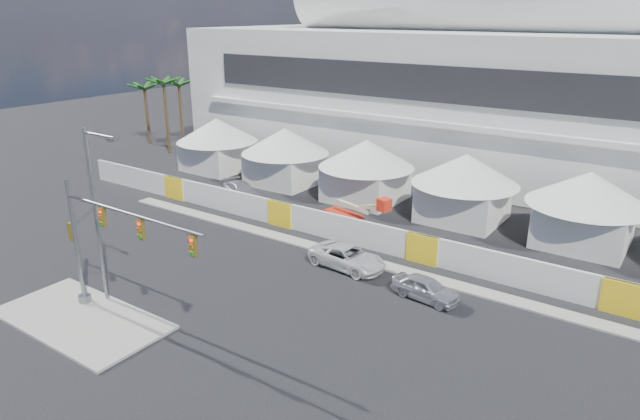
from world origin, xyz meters
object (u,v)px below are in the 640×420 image
Objects in this scene: pickup_curb at (347,257)px; boom_lift at (350,216)px; lot_car_c at (241,191)px; sedan_silver at (426,288)px; traffic_mast at (100,244)px; streetlight_median at (97,206)px.

boom_lift reaches higher than pickup_curb.
boom_lift reaches higher than lot_car_c.
sedan_silver is 12.42m from boom_lift.
streetlight_median reaches higher than traffic_mast.
pickup_curb is 7.54m from boom_lift.
lot_car_c is 11.59m from boom_lift.
lot_car_c is 0.77× the size of boom_lift.
pickup_curb is at bearing 86.56° from sedan_silver.
lot_car_c is at bearing 112.02° from traffic_mast.
traffic_mast reaches higher than sedan_silver.
traffic_mast reaches higher than pickup_curb.
pickup_curb is at bearing 53.40° from streetlight_median.
pickup_curb is 0.52× the size of streetlight_median.
traffic_mast is 1.06× the size of streetlight_median.
traffic_mast is 19.87m from boom_lift.
sedan_silver is 0.41× the size of streetlight_median.
boom_lift is at bearing 59.01° from sedan_silver.
boom_lift is at bearing 74.90° from streetlight_median.
pickup_curb is 1.04× the size of lot_car_c.
streetlight_median is at bearing 147.85° from pickup_curb.
lot_car_c is at bearing 70.67° from pickup_curb.
sedan_silver is 18.25m from traffic_mast.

